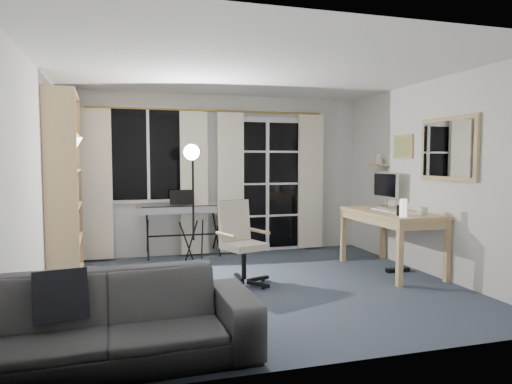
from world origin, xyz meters
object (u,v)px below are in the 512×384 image
Objects in this scene: studio_light at (192,167)px; office_chair at (238,235)px; keyboard_piano at (182,210)px; desk at (391,218)px; monitor at (386,186)px; mug at (422,210)px; bookshelf at (61,190)px; torchiere_lamp at (71,166)px; sofa at (106,306)px.

studio_light is 1.19m from office_chair.
office_chair is (0.41, -0.81, -0.77)m from studio_light.
keyboard_piano reaches higher than desk.
monitor is 4.39× the size of mug.
studio_light is 3.00× the size of monitor.
desk is 0.53m from mug.
mug is at bearing -20.89° from bookshelf.
desk is at bearing -114.12° from monitor.
studio_light is at bearing 5.58° from torchiere_lamp.
monitor is (2.62, -0.32, -0.27)m from studio_light.
bookshelf is at bearing -167.45° from studio_light.
bookshelf is at bearing 161.69° from mug.
office_chair is 1.73× the size of monitor.
monitor is at bearing 30.40° from sofa.
sofa is at bearing -79.82° from bookshelf.
monitor is 4.30m from sofa.
office_chair is at bearing -179.40° from desk.
office_chair is (0.46, -1.47, -0.14)m from keyboard_piano.
keyboard_piano is at bearing 72.31° from sofa.
monitor is at bearing -7.49° from office_chair.
mug is at bearing -96.34° from monitor.
keyboard_piano is 2.31× the size of monitor.
sofa is at bearing -104.67° from keyboard_piano.
mug is (3.96, -1.13, -0.52)m from torchiere_lamp.
torchiere_lamp is at bearing -148.71° from keyboard_piano.
monitor is at bearing 65.88° from desk.
studio_light is 2.92m from sofa.
studio_light is (1.59, -0.09, 0.27)m from bookshelf.
keyboard_piano is 0.77× the size of studio_light.
torchiere_lamp is at bearing -58.89° from bookshelf.
studio_light is 1.74× the size of office_chair.
bookshelf reaches higher than monitor.
torchiere_lamp is (0.15, -0.23, 0.30)m from bookshelf.
studio_light is at bearing 172.42° from monitor.
mug is at bearing -32.24° from office_chair.
monitor reaches higher than desk.
keyboard_piano is (1.53, 0.57, -0.36)m from bookshelf.
mug reaches higher than desk.
office_chair reaches higher than desk.
monitor is at bearing -8.14° from bookshelf.
bookshelf is 1.61m from studio_light.
torchiere_lamp is 0.80× the size of sofa.
mug is (4.11, -1.36, -0.23)m from bookshelf.
bookshelf reaches higher than sofa.
office_chair is 7.58× the size of mug.
desk is at bearing -9.32° from torchiere_lamp.
torchiere_lamp is 4.07m from monitor.
bookshelf is 1.06× the size of sofa.
desk is (2.02, 0.04, 0.11)m from office_chair.
bookshelf reaches higher than studio_light.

